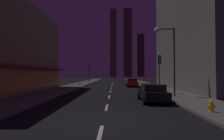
# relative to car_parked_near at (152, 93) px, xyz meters

# --- Properties ---
(ground_plane) EXTENTS (78.00, 136.00, 0.10)m
(ground_plane) POSITION_rel_car_parked_near_xyz_m (-3.60, 26.43, -0.79)
(ground_plane) COLOR black
(sidewalk_right) EXTENTS (4.00, 76.00, 0.15)m
(sidewalk_right) POSITION_rel_car_parked_near_xyz_m (3.40, 26.43, -0.67)
(sidewalk_right) COLOR #605E59
(sidewalk_right) RESTS_ON ground
(sidewalk_left) EXTENTS (4.00, 76.00, 0.15)m
(sidewalk_left) POSITION_rel_car_parked_near_xyz_m (-10.60, 26.43, -0.67)
(sidewalk_left) COLOR #605E59
(sidewalk_left) RESTS_ON ground
(lane_marking_center) EXTENTS (0.16, 38.60, 0.01)m
(lane_marking_center) POSITION_rel_car_parked_near_xyz_m (-3.60, 10.63, -0.73)
(lane_marking_center) COLOR silver
(lane_marking_center) RESTS_ON ground
(building_apartment_right) EXTENTS (11.00, 20.00, 17.86)m
(building_apartment_right) POSITION_rel_car_parked_near_xyz_m (10.90, 10.43, 8.19)
(building_apartment_right) COLOR slate
(building_apartment_right) RESTS_ON ground
(skyscraper_distant_tall) EXTENTS (5.84, 6.27, 61.17)m
(skyscraper_distant_tall) POSITION_rel_car_parked_near_xyz_m (-4.38, 139.63, 29.85)
(skyscraper_distant_tall) COLOR brown
(skyscraper_distant_tall) RESTS_ON ground
(skyscraper_distant_mid) EXTENTS (7.20, 5.64, 57.81)m
(skyscraper_distant_mid) POSITION_rel_car_parked_near_xyz_m (7.77, 130.12, 28.16)
(skyscraper_distant_mid) COLOR #4B4738
(skyscraper_distant_mid) RESTS_ON ground
(skyscraper_distant_short) EXTENTS (6.99, 8.74, 40.65)m
(skyscraper_distant_short) POSITION_rel_car_parked_near_xyz_m (21.38, 150.28, 19.58)
(skyscraper_distant_short) COLOR #413D30
(skyscraper_distant_short) RESTS_ON ground
(car_parked_near) EXTENTS (1.98, 4.24, 1.45)m
(car_parked_near) POSITION_rel_car_parked_near_xyz_m (0.00, 0.00, 0.00)
(car_parked_near) COLOR black
(car_parked_near) RESTS_ON ground
(car_parked_far) EXTENTS (1.98, 4.24, 1.45)m
(car_parked_far) POSITION_rel_car_parked_near_xyz_m (0.00, 16.39, 0.00)
(car_parked_far) COLOR #B21919
(car_parked_far) RESTS_ON ground
(fire_hydrant_yellow_near) EXTENTS (0.42, 0.30, 0.65)m
(fire_hydrant_yellow_near) POSITION_rel_car_parked_near_xyz_m (2.30, -4.32, -0.29)
(fire_hydrant_yellow_near) COLOR yellow
(fire_hydrant_yellow_near) RESTS_ON sidewalk_right
(fire_hydrant_far_left) EXTENTS (0.42, 0.30, 0.65)m
(fire_hydrant_far_left) POSITION_rel_car_parked_near_xyz_m (-9.50, 17.25, -0.29)
(fire_hydrant_far_left) COLOR gold
(fire_hydrant_far_left) RESTS_ON sidewalk_left
(traffic_light_near_right) EXTENTS (0.32, 0.48, 4.20)m
(traffic_light_near_right) POSITION_rel_car_parked_near_xyz_m (1.90, 4.96, 2.45)
(traffic_light_near_right) COLOR #2D2D2D
(traffic_light_near_right) RESTS_ON sidewalk_right
(traffic_light_far_left) EXTENTS (0.32, 0.48, 4.20)m
(traffic_light_far_left) POSITION_rel_car_parked_near_xyz_m (-9.10, 25.34, 2.45)
(traffic_light_far_left) COLOR #2D2D2D
(traffic_light_far_left) RESTS_ON sidewalk_left
(street_lamp_right) EXTENTS (1.96, 0.56, 6.58)m
(street_lamp_right) POSITION_rel_car_parked_near_xyz_m (1.78, 2.29, 4.33)
(street_lamp_right) COLOR #38383D
(street_lamp_right) RESTS_ON sidewalk_right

